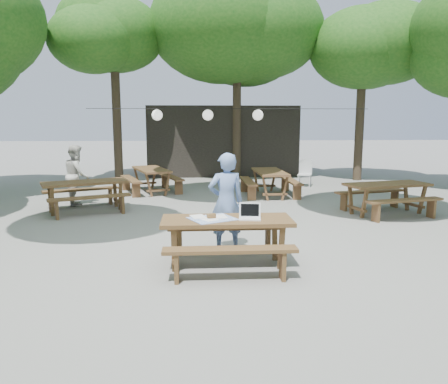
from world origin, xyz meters
The scene contains 13 objects.
ground centered at (0.00, 0.00, 0.00)m, with size 80.00×80.00×0.00m, color slate.
pavilion centered at (0.50, 10.50, 1.40)m, with size 6.00×3.00×2.80m, color black.
main_picnic_table centered at (-0.12, -1.53, 0.39)m, with size 2.00×1.58×0.75m.
picnic_table_nw centered at (-3.34, 2.80, 0.39)m, with size 2.37×2.20×0.75m.
picnic_table_ne centered at (3.98, 2.00, 0.39)m, with size 2.21×1.97×0.75m.
picnic_table_far_w centered at (-1.99, 5.59, 0.39)m, with size 2.13×2.32×0.75m.
picnic_table_far_e centered at (1.60, 4.73, 0.39)m, with size 1.63×2.02×0.75m.
woman centered at (-0.07, -0.70, 0.85)m, with size 0.62×0.41×1.70m, color #708FCC.
second_person centered at (-3.77, 3.73, 0.80)m, with size 0.78×0.61×1.60m, color beige.
plastic_chair centered at (3.11, 6.51, 0.26)m, with size 0.57×0.57×0.90m.
laptop centered at (0.24, -1.56, 0.81)m, with size 0.36×0.30×0.24m.
tabletop_clutter centered at (-0.35, -1.53, 0.76)m, with size 0.83×0.78×0.08m.
paper_lanterns centered at (-0.19, 6.00, 2.40)m, with size 9.00×0.34×0.38m.
Camera 1 is at (-0.57, -8.06, 2.25)m, focal length 35.00 mm.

